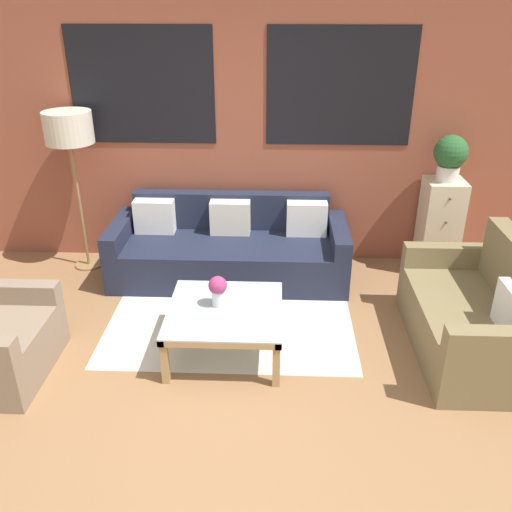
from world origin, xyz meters
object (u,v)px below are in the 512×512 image
object	(u,v)px
settee_vintage	(476,317)
drawer_cabinet	(439,226)
coffee_table	(225,315)
flower_vase	(218,289)
couch_dark	(230,250)
floor_lamp	(69,132)
potted_plant	(450,156)

from	to	relation	value
settee_vintage	drawer_cabinet	size ratio (longest dim) A/B	1.52
settee_vintage	coffee_table	distance (m)	1.97
coffee_table	flower_vase	world-z (taller)	flower_vase
coffee_table	flower_vase	bearing A→B (deg)	140.24
couch_dark	coffee_table	size ratio (longest dim) A/B	2.61
floor_lamp	potted_plant	distance (m)	3.63
potted_plant	flower_vase	bearing A→B (deg)	-144.48
settee_vintage	potted_plant	size ratio (longest dim) A/B	3.32
flower_vase	coffee_table	bearing A→B (deg)	-39.76
couch_dark	drawer_cabinet	distance (m)	2.13
settee_vintage	potted_plant	bearing A→B (deg)	87.61
coffee_table	floor_lamp	xyz separation A→B (m)	(-1.59, 1.46, 1.07)
settee_vintage	coffee_table	size ratio (longest dim) A/B	1.66
drawer_cabinet	couch_dark	bearing A→B (deg)	-174.11
floor_lamp	settee_vintage	bearing A→B (deg)	-20.99
couch_dark	floor_lamp	xyz separation A→B (m)	(-1.52, 0.15, 1.13)
couch_dark	floor_lamp	bearing A→B (deg)	174.53
couch_dark	potted_plant	size ratio (longest dim) A/B	5.23
drawer_cabinet	flower_vase	world-z (taller)	drawer_cabinet
couch_dark	drawer_cabinet	xyz separation A→B (m)	(2.11, 0.22, 0.20)
couch_dark	flower_vase	size ratio (longest dim) A/B	9.19
floor_lamp	flower_vase	bearing A→B (deg)	-42.63
settee_vintage	coffee_table	xyz separation A→B (m)	(-1.97, -0.09, 0.03)
settee_vintage	floor_lamp	size ratio (longest dim) A/B	0.91
drawer_cabinet	coffee_table	bearing A→B (deg)	-142.92
drawer_cabinet	potted_plant	xyz separation A→B (m)	(-0.00, 0.00, 0.73)
flower_vase	potted_plant	bearing A→B (deg)	35.52
couch_dark	settee_vintage	size ratio (longest dim) A/B	1.58
coffee_table	potted_plant	world-z (taller)	potted_plant
potted_plant	coffee_table	bearing A→B (deg)	-142.92
coffee_table	drawer_cabinet	distance (m)	2.55
settee_vintage	potted_plant	world-z (taller)	potted_plant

